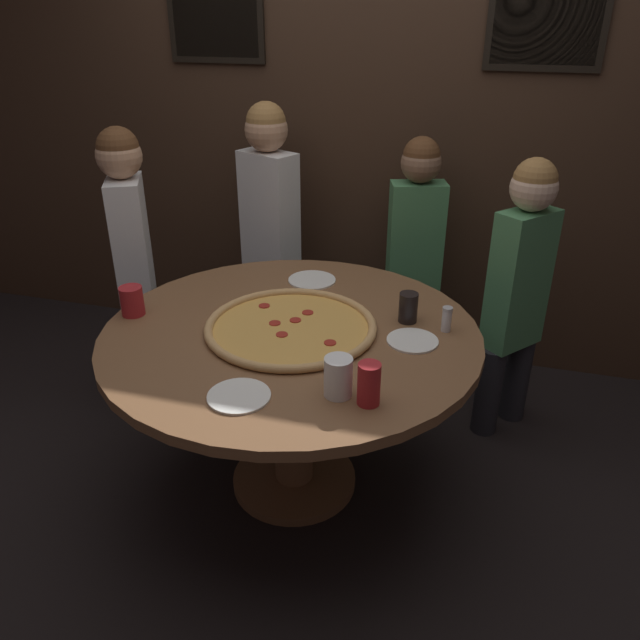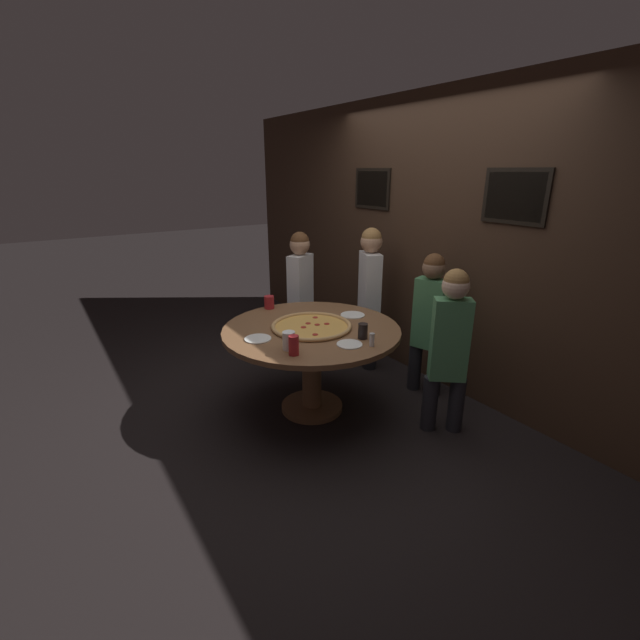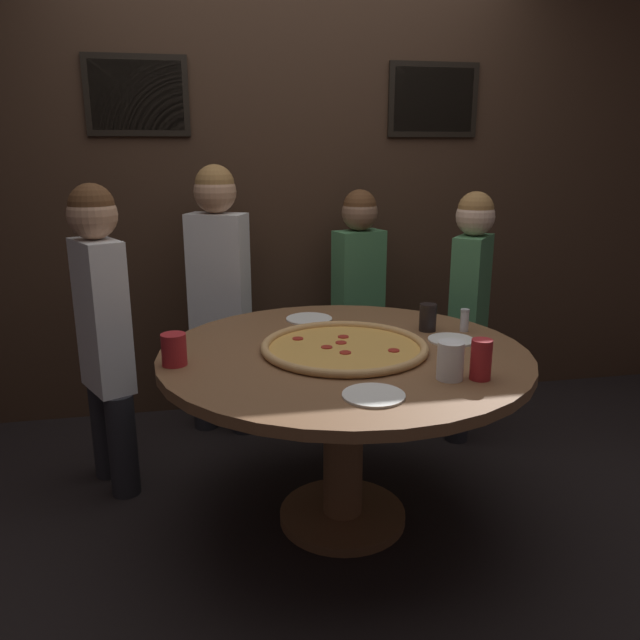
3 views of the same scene
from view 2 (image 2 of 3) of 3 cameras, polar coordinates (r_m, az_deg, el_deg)
name	(u,v)px [view 2 (image 2 of 3)]	position (r m, az deg, el deg)	size (l,w,h in m)	color
ground_plane	(312,408)	(3.75, -1.07, -11.68)	(24.00, 24.00, 0.00)	black
back_wall	(431,242)	(4.12, 14.53, 10.00)	(6.40, 0.08, 2.60)	#3D281C
dining_table	(312,345)	(3.48, -1.13, -3.32)	(1.42, 1.42, 0.74)	brown
giant_pizza	(311,326)	(3.42, -1.17, -0.81)	(0.65, 0.65, 0.03)	#E5A84C
drink_cup_near_right	(289,341)	(3.00, -4.18, -2.76)	(0.09, 0.09, 0.13)	white
drink_cup_centre_back	(294,345)	(2.91, -3.52, -3.39)	(0.07, 0.07, 0.14)	#B22328
drink_cup_beside_pizza	(269,302)	(3.91, -6.79, 2.36)	(0.09, 0.09, 0.12)	#B22328
drink_cup_far_left	(363,331)	(3.20, 5.73, -1.48)	(0.07, 0.07, 0.12)	black
white_plate_beside_cup	(350,344)	(3.10, 3.96, -3.24)	(0.19, 0.19, 0.01)	white
white_plate_far_back	(353,315)	(3.72, 4.37, 0.68)	(0.21, 0.21, 0.01)	white
white_plate_right_side	(258,339)	(3.22, -8.29, -2.48)	(0.20, 0.20, 0.01)	white
condiment_shaker	(372,340)	(3.08, 6.93, -2.61)	(0.04, 0.04, 0.10)	silver
diner_far_right	(429,317)	(3.84, 14.39, 0.42)	(0.34, 0.21, 1.28)	#232328
diner_centre_back	(300,289)	(4.43, -2.62, 4.13)	(0.26, 0.36, 1.36)	#232328
diner_side_right	(369,290)	(4.30, 6.61, 4.00)	(0.37, 0.26, 1.42)	#232328
diner_far_left	(449,343)	(3.29, 16.88, -2.97)	(0.29, 0.32, 1.29)	#232328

